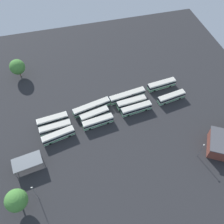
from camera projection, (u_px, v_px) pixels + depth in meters
ground_plane at (114, 111)px, 101.88m from camera, size 129.95×129.95×0.00m
bus_row0_slot0 at (162, 85)px, 108.57m from camera, size 12.92×3.95×3.43m
bus_row0_slot2 at (171, 97)px, 104.07m from camera, size 12.39×4.46×3.43m
bus_row1_slot0 at (127, 96)px, 104.60m from camera, size 15.95×4.72×3.43m
bus_row1_slot1 at (131, 102)px, 102.32m from camera, size 12.60×3.75×3.43m
bus_row1_slot2 at (136, 109)px, 100.29m from camera, size 12.90×3.92×3.43m
bus_row2_slot0 at (92, 107)px, 100.77m from camera, size 15.94×5.88×3.43m
bus_row2_slot1 at (94, 115)px, 98.42m from camera, size 12.03×4.94×3.43m
bus_row2_slot2 at (98, 122)px, 96.28m from camera, size 12.44×4.12×3.43m
bus_row3_slot0 at (53, 120)px, 96.82m from camera, size 12.24×3.85×3.43m
bus_row3_slot1 at (55, 128)px, 94.53m from camera, size 12.27×3.84×3.43m
bus_row3_slot2 at (58, 136)px, 92.37m from camera, size 12.63×5.04×3.43m
depot_building at (220, 144)px, 88.99m from camera, size 12.80×13.67×5.46m
maintenance_shelter at (27, 162)px, 83.57m from camera, size 10.59×6.90×4.11m
lamp_post_near_entrance at (35, 192)px, 76.16m from camera, size 0.56×0.28×8.90m
lamp_post_by_building at (201, 150)px, 85.63m from camera, size 0.56×0.28×8.12m
tree_northwest at (17, 67)px, 109.98m from camera, size 6.81×6.81×9.05m
tree_northeast at (16, 200)px, 73.06m from camera, size 6.86×6.86×9.89m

